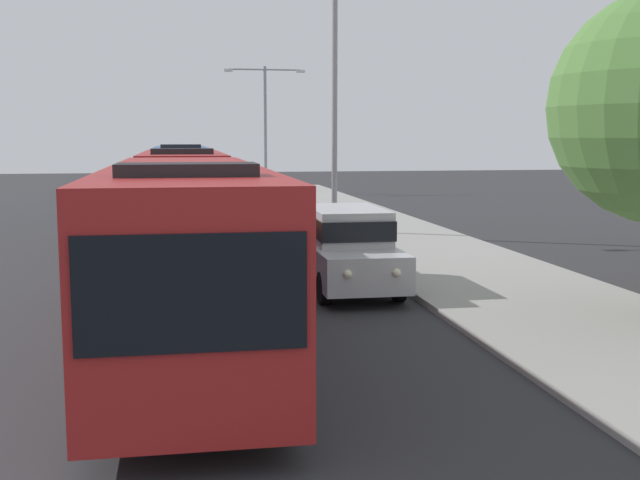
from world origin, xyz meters
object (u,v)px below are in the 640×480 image
Objects in this scene: bus_second_in_line at (183,194)px; white_suv at (346,245)px; streetlamp_mid at (335,82)px; bus_middle at (181,176)px; streetlamp_far at (265,115)px; bus_lead at (187,246)px.

bus_second_in_line reaches higher than white_suv.
white_suv is at bearing -99.47° from streetlamp_mid.
white_suv is at bearing -80.05° from bus_middle.
streetlamp_mid is at bearing -63.62° from bus_middle.
bus_second_in_line is at bearing -163.04° from streetlamp_mid.
white_suv is 0.58× the size of streetlamp_mid.
white_suv is 33.64m from streetlamp_far.
streetlamp_far reaches higher than white_suv.
bus_middle is 2.09× the size of white_suv.
bus_middle is at bearing 99.95° from white_suv.
bus_middle is at bearing 116.38° from streetlamp_mid.
streetlamp_mid is (5.40, -10.88, 3.79)m from bus_middle.
bus_second_in_line is 9.34m from white_suv.
bus_middle is 12.73m from streetlamp_mid.
bus_lead is 12.91m from bus_second_in_line.
streetlamp_mid reaches higher than bus_lead.
bus_lead is at bearing -110.35° from streetlamp_mid.
bus_middle is at bearing 90.00° from bus_lead.
bus_middle reaches higher than white_suv.
bus_second_in_line is at bearing -102.27° from streetlamp_far.
bus_lead is 38.25m from streetlamp_far.
bus_second_in_line is 1.27× the size of streetlamp_mid.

